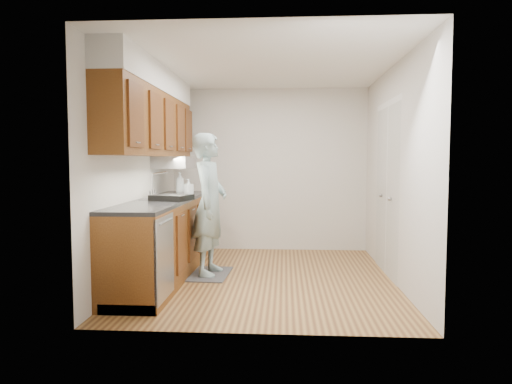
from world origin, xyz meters
TOP-DOWN VIEW (x-y plane):
  - floor at (0.00, 0.00)m, footprint 3.50×3.50m
  - ceiling at (0.00, 0.00)m, footprint 3.50×3.50m
  - wall_left at (-1.50, 0.00)m, footprint 0.02×3.50m
  - wall_right at (1.50, 0.00)m, footprint 0.02×3.50m
  - wall_back at (0.00, 1.75)m, footprint 3.00×0.02m
  - counter at (-1.20, -0.00)m, footprint 0.64×2.80m
  - upper_cabinets at (-1.33, 0.05)m, footprint 0.47×2.80m
  - closet_door at (1.49, 0.30)m, footprint 0.02×1.22m
  - floor_mat at (-0.67, 0.12)m, footprint 0.49×0.78m
  - person at (-0.67, 0.12)m, footprint 0.53×0.73m
  - soap_bottle_a at (-1.19, 0.80)m, footprint 0.13×0.13m
  - soap_bottle_b at (-1.04, 0.67)m, footprint 0.14×0.14m
  - soap_bottle_c at (-1.07, 0.87)m, footprint 0.16×0.16m
  - dish_rack at (-1.06, -0.18)m, footprint 0.49×0.44m

SIDE VIEW (x-z plane):
  - floor at x=0.00m, z-range 0.00..0.00m
  - floor_mat at x=-0.67m, z-range 0.00..0.01m
  - counter at x=-1.20m, z-range -0.16..1.14m
  - dish_rack at x=-1.06m, z-range 0.94..1.01m
  - person at x=-0.67m, z-range 0.01..1.96m
  - soap_bottle_c at x=-1.07m, z-range 0.94..1.09m
  - closet_door at x=1.49m, z-range 0.00..2.05m
  - soap_bottle_b at x=-1.04m, z-range 0.94..1.15m
  - soap_bottle_a at x=-1.19m, z-range 0.94..1.24m
  - wall_left at x=-1.50m, z-range 0.00..2.50m
  - wall_right at x=1.50m, z-range 0.00..2.50m
  - wall_back at x=0.00m, z-range 0.00..2.50m
  - upper_cabinets at x=-1.33m, z-range 1.34..2.55m
  - ceiling at x=0.00m, z-range 2.50..2.50m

